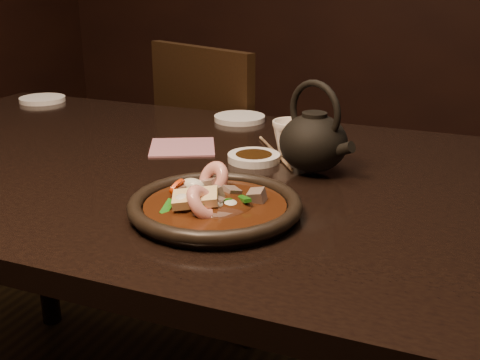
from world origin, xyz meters
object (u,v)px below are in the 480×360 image
at_px(table, 187,202).
at_px(tea_cup, 291,136).
at_px(chair, 232,176).
at_px(plate, 215,207).
at_px(teapot, 314,140).

bearing_deg(table, tea_cup, 41.92).
relative_size(chair, plate, 3.30).
bearing_deg(tea_cup, table, -138.08).
bearing_deg(plate, teapot, 72.00).
bearing_deg(tea_cup, teapot, -51.40).
height_order(chair, tea_cup, chair).
bearing_deg(table, plate, -51.83).
height_order(table, chair, chair).
relative_size(plate, teapot, 1.59).
xyz_separation_m(plate, teapot, (0.08, 0.26, 0.05)).
xyz_separation_m(table, chair, (-0.19, 0.65, -0.18)).
distance_m(plate, tea_cup, 0.35).
xyz_separation_m(chair, teapot, (0.43, -0.60, 0.32)).
bearing_deg(table, teapot, 12.89).
relative_size(plate, tea_cup, 3.55).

